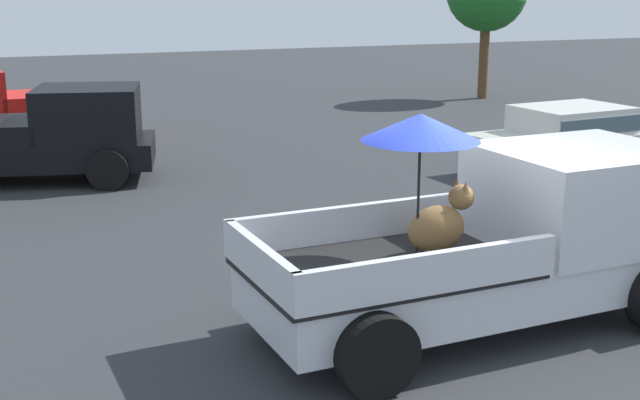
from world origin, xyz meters
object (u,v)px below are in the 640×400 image
at_px(pickup_truck_main, 511,237).
at_px(parked_sedan_near, 573,135).
at_px(pickup_truck_red, 4,109).
at_px(pickup_truck_far, 36,136).

distance_m(pickup_truck_main, parked_sedan_near, 8.34).
height_order(pickup_truck_main, pickup_truck_red, pickup_truck_main).
relative_size(pickup_truck_red, parked_sedan_near, 1.12).
relative_size(pickup_truck_red, pickup_truck_far, 0.97).
relative_size(pickup_truck_main, pickup_truck_far, 1.00).
bearing_deg(pickup_truck_red, pickup_truck_far, 89.66).
distance_m(pickup_truck_far, parked_sedan_near, 10.58).
xyz_separation_m(pickup_truck_main, parked_sedan_near, (5.79, 5.99, -0.23)).
height_order(pickup_truck_main, parked_sedan_near, pickup_truck_main).
height_order(pickup_truck_main, pickup_truck_far, pickup_truck_main).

